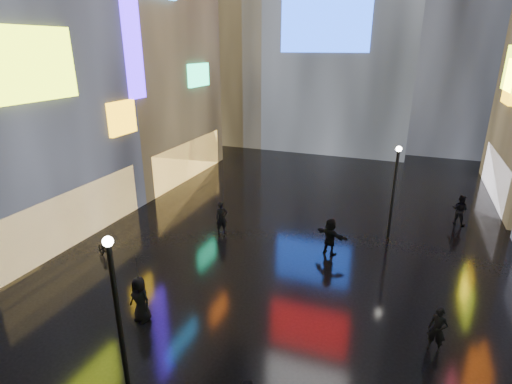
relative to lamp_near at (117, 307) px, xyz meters
The scene contains 12 objects.
ground 13.73m from the lamp_near, 80.10° to the left, with size 140.00×140.00×0.00m, color black.
building_left_far 24.91m from the lamp_near, 125.45° to the left, with size 10.28×12.00×22.00m.
tower_flank_left 38.44m from the lamp_near, 108.37° to the left, with size 10.00×10.00×26.00m, color black.
lamp_near is the anchor object (origin of this frame).
lamp_far 15.39m from the lamp_near, 63.26° to the left, with size 0.30×0.30×5.20m.
pedestrian_4 3.84m from the lamp_near, 118.25° to the left, with size 0.91×0.59×1.86m, color black.
pedestrian_5 11.69m from the lamp_near, 68.52° to the left, with size 1.78×0.57×1.92m, color black.
pedestrian_6 11.28m from the lamp_near, 100.14° to the left, with size 0.68×0.45×1.86m, color black.
pedestrian_7 20.24m from the lamp_near, 57.93° to the left, with size 0.89×0.69×1.83m, color black.
umbrella_2 3.33m from the lamp_near, 118.25° to the left, with size 1.01×1.03×0.92m, color black.
bicycle 9.05m from the lamp_near, 134.63° to the left, with size 0.59×1.69×0.89m, color black.
pedestrian_8 10.57m from the lamp_near, 29.60° to the left, with size 0.64×0.42×1.75m, color black.
Camera 1 is at (4.89, -0.80, 10.01)m, focal length 28.00 mm.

